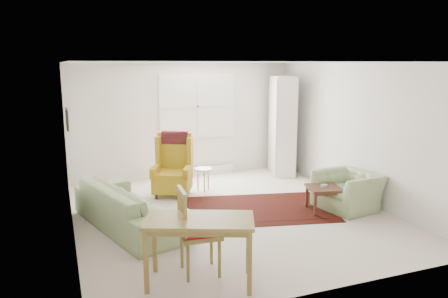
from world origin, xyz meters
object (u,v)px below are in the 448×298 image
object	(u,v)px
desk	(200,251)
wingback_chair	(172,165)
stool	(204,179)
coffee_table	(324,199)
armchair	(348,187)
cabinet	(283,126)
sofa	(129,198)
desk_chair	(200,231)

from	to	relation	value
desk	wingback_chair	bearing A→B (deg)	80.72
stool	coffee_table	bearing A→B (deg)	-51.31
wingback_chair	coffee_table	distance (m)	2.85
armchair	stool	distance (m)	2.77
cabinet	desk	bearing A→B (deg)	-112.61
armchair	stool	world-z (taller)	armchair
armchair	wingback_chair	xyz separation A→B (m)	(-2.64, 1.83, 0.22)
coffee_table	desk	size ratio (longest dim) A/B	0.43
wingback_chair	desk	bearing A→B (deg)	-72.62
cabinet	desk	size ratio (longest dim) A/B	1.80
sofa	stool	size ratio (longest dim) A/B	5.08
coffee_table	desk_chair	xyz separation A→B (m)	(-2.65, -1.38, 0.31)
sofa	desk_chair	bearing A→B (deg)	-179.82
desk	desk_chair	bearing A→B (deg)	70.47
stool	cabinet	xyz separation A→B (m)	(2.10, 0.66, 0.87)
armchair	desk	bearing A→B (deg)	-71.98
coffee_table	sofa	bearing A→B (deg)	172.15
armchair	desk_chair	xyz separation A→B (m)	(-3.12, -1.35, 0.14)
coffee_table	desk_chair	distance (m)	3.00
armchair	coffee_table	world-z (taller)	armchair
desk	stool	bearing A→B (deg)	70.98
wingback_chair	cabinet	xyz separation A→B (m)	(2.75, 0.75, 0.50)
armchair	cabinet	distance (m)	2.68
wingback_chair	cabinet	size ratio (longest dim) A/B	0.55
coffee_table	cabinet	distance (m)	2.77
stool	desk	xyz separation A→B (m)	(-1.21, -3.51, 0.16)
sofa	armchair	size ratio (longest dim) A/B	2.36
sofa	coffee_table	size ratio (longest dim) A/B	4.40
sofa	stool	distance (m)	2.24
coffee_table	desk	bearing A→B (deg)	-149.52
coffee_table	cabinet	size ratio (longest dim) A/B	0.24
stool	cabinet	world-z (taller)	cabinet
sofa	wingback_chair	size ratio (longest dim) A/B	1.93
sofa	wingback_chair	xyz separation A→B (m)	(1.02, 1.36, 0.13)
wingback_chair	coffee_table	size ratio (longest dim) A/B	2.28
cabinet	desk_chair	xyz separation A→B (m)	(-3.23, -3.94, -0.57)
coffee_table	stool	size ratio (longest dim) A/B	1.15
coffee_table	stool	world-z (taller)	stool
stool	desk_chair	world-z (taller)	desk_chair
coffee_table	stool	bearing A→B (deg)	128.69
armchair	coffee_table	xyz separation A→B (m)	(-0.46, 0.03, -0.17)
sofa	wingback_chair	distance (m)	1.71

